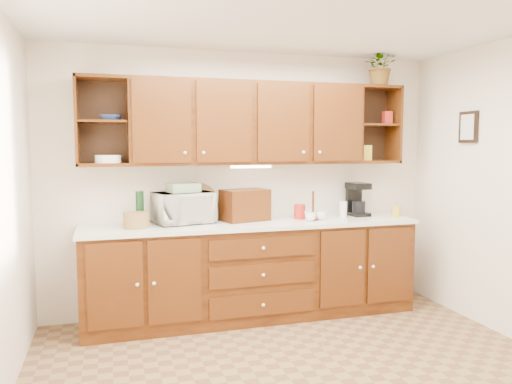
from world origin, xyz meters
TOP-DOWN VIEW (x-y plane):
  - floor at (0.00, 0.00)m, footprint 4.00×4.00m
  - ceiling at (0.00, 0.00)m, footprint 4.00×4.00m
  - back_wall at (0.00, 1.75)m, footprint 4.00×0.00m
  - base_cabinets at (0.00, 1.45)m, footprint 3.20×0.60m
  - countertop at (0.00, 1.44)m, footprint 3.24×0.64m
  - upper_cabinets at (0.01, 1.59)m, footprint 3.20×0.33m
  - undercabinet_light at (0.00, 1.53)m, footprint 0.40×0.05m
  - framed_picture at (1.98, 0.90)m, footprint 0.03×0.24m
  - wicker_basket at (-1.10, 1.41)m, footprint 0.25×0.25m
  - microwave at (-0.66, 1.57)m, footprint 0.61×0.49m
  - towel_stack at (-0.66, 1.57)m, footprint 0.32×0.26m
  - wine_bottle at (-1.06, 1.57)m, footprint 0.10×0.10m
  - woven_tray at (-0.48, 1.69)m, footprint 0.38×0.13m
  - bread_box at (-0.06, 1.55)m, footprint 0.50×0.39m
  - mug_tree at (0.60, 1.41)m, footprint 0.25×0.26m
  - canister_red at (0.50, 1.52)m, footprint 0.13×0.13m
  - canister_white at (0.97, 1.48)m, footprint 0.09×0.09m
  - canister_yellow at (1.52, 1.38)m, footprint 0.12×0.12m
  - coffee_maker at (1.17, 1.58)m, footprint 0.19×0.25m
  - bowl_stack at (-1.29, 1.56)m, footprint 0.25×0.25m
  - plate_stack at (-1.33, 1.55)m, footprint 0.26×0.26m
  - pantry_box_yellow at (1.26, 1.55)m, footprint 0.09×0.08m
  - pantry_box_red at (1.49, 1.55)m, footprint 0.09×0.08m
  - potted_plant at (1.38, 1.53)m, footprint 0.43×0.40m

SIDE VIEW (x-z plane):
  - floor at x=0.00m, z-range 0.00..0.00m
  - base_cabinets at x=0.00m, z-range 0.00..0.90m
  - countertop at x=0.00m, z-range 0.90..0.94m
  - woven_tray at x=-0.48m, z-range 0.76..1.13m
  - mug_tree at x=0.60m, z-range 0.84..1.13m
  - canister_yellow at x=1.52m, z-range 0.94..1.05m
  - wicker_basket at x=-1.10m, z-range 0.94..1.08m
  - canister_red at x=0.50m, z-range 0.94..1.09m
  - canister_white at x=0.97m, z-range 0.94..1.11m
  - microwave at x=-0.66m, z-range 0.94..1.24m
  - bread_box at x=-0.06m, z-range 0.94..1.25m
  - wine_bottle at x=-1.06m, z-range 0.94..1.26m
  - coffee_maker at x=1.17m, z-range 0.93..1.28m
  - towel_stack at x=-0.66m, z-range 1.24..1.32m
  - back_wall at x=0.00m, z-range -0.70..3.30m
  - undercabinet_light at x=0.00m, z-range 1.46..1.48m
  - plate_stack at x=-1.33m, z-range 1.52..1.59m
  - pantry_box_yellow at x=1.26m, z-range 1.52..1.68m
  - framed_picture at x=1.98m, z-range 1.70..2.00m
  - upper_cabinets at x=0.01m, z-range 1.49..2.29m
  - bowl_stack at x=-1.29m, z-range 1.90..1.95m
  - pantry_box_red at x=1.49m, z-range 1.90..2.03m
  - potted_plant at x=1.38m, z-range 2.29..2.68m
  - ceiling at x=0.00m, z-range 2.60..2.60m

